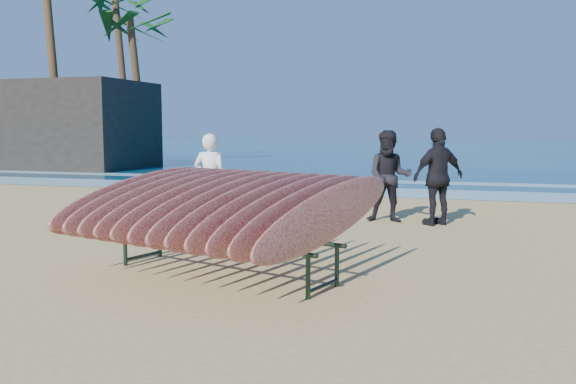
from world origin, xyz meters
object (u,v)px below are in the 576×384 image
building (52,125)px  surfboard_rack (223,206)px  palm_mid (136,30)px  palm_right (121,7)px  person_dark_a (389,176)px  person_dark_b (438,177)px  person_white (210,180)px

building → surfboard_rack: bearing=-46.7°
building → palm_mid: (2.91, 2.85, 4.67)m
palm_right → surfboard_rack: bearing=-55.4°
person_dark_a → palm_right: palm_right is taller
person_dark_a → person_dark_b: bearing=-12.1°
surfboard_rack → building: 23.36m
surfboard_rack → person_white: (-1.83, 3.63, -0.01)m
person_dark_a → palm_mid: bearing=129.4°
person_white → palm_right: size_ratio=0.19×
surfboard_rack → building: (-15.99, 16.99, 1.07)m
person_dark_b → building: (-18.36, 12.04, 1.03)m
person_white → person_dark_b: (4.20, 1.32, 0.05)m
person_dark_a → person_dark_b: person_dark_b is taller
person_white → palm_right: palm_right is taller
person_white → building: size_ratio=0.20×
building → palm_right: palm_right is taller
person_dark_b → palm_right: palm_right is taller
person_dark_b → building: 21.98m
person_white → person_dark_a: bearing=-161.7°
surfboard_rack → person_dark_b: size_ratio=2.08×
surfboard_rack → person_white: person_white is taller
person_dark_b → palm_mid: (-15.44, 14.89, 5.69)m
palm_mid → palm_right: (-3.04, 3.50, 1.89)m
building → palm_right: bearing=91.1°
surfboard_rack → person_white: 4.06m
person_white → surfboard_rack: bearing=111.1°
person_white → person_dark_a: (3.24, 1.44, 0.03)m
person_dark_b → palm_right: bearing=-85.0°
person_dark_a → palm_mid: (-14.49, 14.77, 5.72)m
building → person_dark_b: bearing=-33.3°
person_dark_a → palm_mid: palm_mid is taller
building → palm_right: 9.13m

